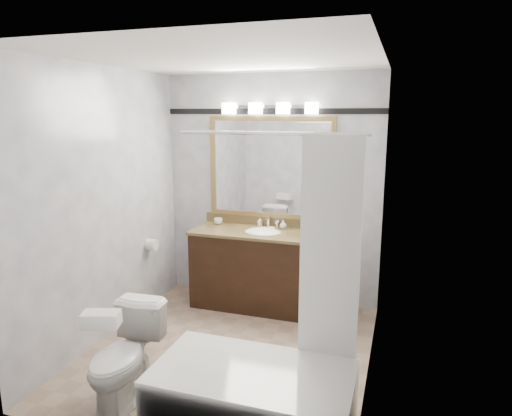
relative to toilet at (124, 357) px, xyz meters
name	(u,v)px	position (x,y,z in m)	size (l,w,h in m)	color
room	(227,215)	(0.46, 0.89, 0.90)	(2.42, 2.62, 2.52)	gray
vanity	(263,268)	(0.46, 1.91, 0.09)	(1.53, 0.58, 0.97)	black
mirror	(270,168)	(0.46, 2.18, 1.15)	(1.40, 0.04, 1.10)	#9D8147
vanity_light_bar	(269,108)	(0.46, 2.12, 1.78)	(1.02, 0.14, 0.12)	silver
accent_stripe	(271,111)	(0.46, 2.19, 1.75)	(2.40, 0.01, 0.06)	black
bathtub	(257,392)	(1.01, 0.00, -0.07)	(1.30, 0.75, 1.96)	white
tp_roll	(152,245)	(-0.68, 1.56, 0.35)	(0.12, 0.12, 0.11)	white
toilet	(124,357)	(0.00, 0.00, 0.00)	(0.39, 0.68, 0.70)	white
tissue_box	(101,319)	(0.00, -0.23, 0.40)	(0.24, 0.13, 0.10)	white
coffee_maker	(313,219)	(1.00, 1.86, 0.69)	(0.19, 0.23, 0.36)	black
cup_left	(218,221)	(-0.12, 2.06, 0.54)	(0.09, 0.09, 0.07)	white
soap_bottle_a	(260,222)	(0.35, 2.13, 0.55)	(0.04, 0.04, 0.10)	white
soap_bottle_b	(283,225)	(0.63, 2.09, 0.55)	(0.07, 0.07, 0.09)	white
soap_bar	(271,228)	(0.51, 2.03, 0.51)	(0.07, 0.05, 0.02)	beige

